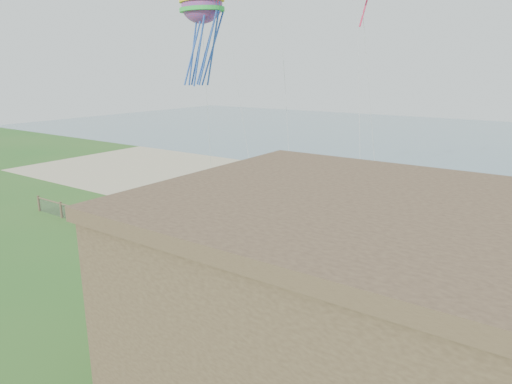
% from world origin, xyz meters
% --- Properties ---
extents(ground, '(160.00, 160.00, 0.00)m').
position_xyz_m(ground, '(0.00, 0.00, 0.00)').
color(ground, '#296322').
rests_on(ground, ground).
extents(sand_beach, '(72.00, 20.00, 0.02)m').
position_xyz_m(sand_beach, '(0.00, 22.00, 0.00)').
color(sand_beach, '#BBB087').
rests_on(sand_beach, ground).
extents(ocean, '(160.00, 68.00, 0.02)m').
position_xyz_m(ocean, '(0.00, 66.00, 0.00)').
color(ocean, slate).
rests_on(ocean, ground).
extents(chainlink_fence, '(36.20, 0.20, 1.25)m').
position_xyz_m(chainlink_fence, '(0.00, 6.00, 0.55)').
color(chainlink_fence, brown).
rests_on(chainlink_fence, ground).
extents(motel, '(15.00, 10.00, 7.00)m').
position_xyz_m(motel, '(13.00, -1.00, 3.50)').
color(motel, '#4A3727').
rests_on(motel, ground).
extents(motel_deck, '(15.00, 2.00, 0.50)m').
position_xyz_m(motel_deck, '(13.00, 5.00, 0.25)').
color(motel_deck, brown).
rests_on(motel_deck, ground).
extents(picnic_table, '(2.01, 1.54, 0.83)m').
position_xyz_m(picnic_table, '(3.02, 2.73, 0.42)').
color(picnic_table, brown).
rests_on(picnic_table, ground).
extents(octopus_kite, '(3.60, 2.87, 6.60)m').
position_xyz_m(octopus_kite, '(-4.44, 10.50, 12.95)').
color(octopus_kite, '#FA2751').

